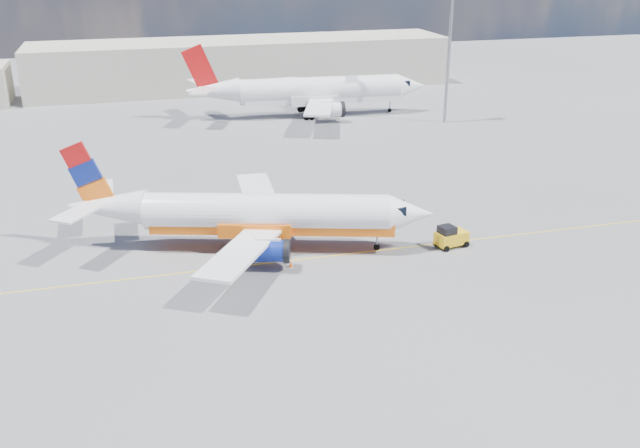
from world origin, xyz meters
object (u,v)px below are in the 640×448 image
object	(u,v)px
gse_tug	(451,237)
traffic_cone	(291,264)
main_jet	(255,214)
second_jet	(312,91)

from	to	relation	value
gse_tug	traffic_cone	world-z (taller)	gse_tug
main_jet	traffic_cone	distance (m)	5.42
main_jet	gse_tug	xyz separation A→B (m)	(15.48, -3.87, -2.12)
main_jet	second_jet	distance (m)	47.87
traffic_cone	gse_tug	bearing A→B (deg)	1.73
main_jet	traffic_cone	bearing A→B (deg)	-49.18
second_jet	traffic_cone	xyz separation A→B (m)	(-14.82, -49.14, -3.27)
second_jet	traffic_cone	bearing A→B (deg)	-102.50
second_jet	gse_tug	bearing A→B (deg)	-87.15
main_jet	second_jet	xyz separation A→B (m)	(16.70, 44.86, 0.52)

